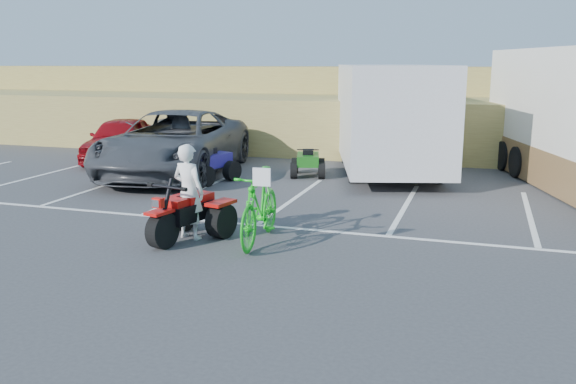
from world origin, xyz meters
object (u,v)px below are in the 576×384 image
(rider, at_px, (189,192))
(cargo_trailer, at_px, (389,115))
(red_trike_atv, at_px, (185,240))
(green_dirt_bike, at_px, (260,206))
(quad_atv_blue, at_px, (207,181))
(grey_pickup, at_px, (175,143))
(red_car, at_px, (121,139))
(quad_atv_green, at_px, (308,176))

(rider, xyz_separation_m, cargo_trailer, (2.48, 8.30, 0.83))
(red_trike_atv, distance_m, green_dirt_bike, 1.59)
(cargo_trailer, relative_size, quad_atv_blue, 4.57)
(green_dirt_bike, height_order, quad_atv_blue, green_dirt_bike)
(red_trike_atv, distance_m, cargo_trailer, 8.98)
(green_dirt_bike, xyz_separation_m, grey_pickup, (-4.89, 5.88, 0.25))
(grey_pickup, xyz_separation_m, quad_atv_blue, (1.39, -0.79, -0.94))
(red_car, bearing_deg, quad_atv_blue, -45.13)
(red_trike_atv, relative_size, green_dirt_bike, 0.77)
(red_car, height_order, cargo_trailer, cargo_trailer)
(red_trike_atv, relative_size, rider, 0.97)
(quad_atv_blue, height_order, quad_atv_green, quad_atv_blue)
(green_dirt_bike, height_order, grey_pickup, grey_pickup)
(rider, relative_size, green_dirt_bike, 0.79)
(grey_pickup, xyz_separation_m, quad_atv_green, (3.87, 0.92, -0.94))
(red_trike_atv, height_order, quad_atv_green, red_trike_atv)
(rider, relative_size, quad_atv_green, 1.36)
(red_trike_atv, xyz_separation_m, cargo_trailer, (2.52, 8.45, 1.73))
(red_car, height_order, quad_atv_green, red_car)
(red_trike_atv, xyz_separation_m, red_car, (-6.43, 7.87, 0.74))
(grey_pickup, bearing_deg, red_trike_atv, -67.83)
(red_trike_atv, distance_m, rider, 0.92)
(green_dirt_bike, bearing_deg, quad_atv_green, 94.37)
(green_dirt_bike, distance_m, quad_atv_green, 6.91)
(red_car, bearing_deg, red_trike_atv, -66.04)
(rider, bearing_deg, quad_atv_blue, -54.94)
(red_car, height_order, quad_atv_blue, red_car)
(quad_atv_green, bearing_deg, green_dirt_bike, -96.82)
(rider, xyz_separation_m, grey_pickup, (-3.52, 6.03, 0.03))
(green_dirt_bike, bearing_deg, rider, -178.01)
(red_car, bearing_deg, grey_pickup, -45.26)
(green_dirt_bike, bearing_deg, quad_atv_blue, 120.32)
(red_car, bearing_deg, cargo_trailer, -11.58)
(quad_atv_green, bearing_deg, grey_pickup, 178.03)
(green_dirt_bike, distance_m, red_car, 10.89)
(cargo_trailer, xyz_separation_m, quad_atv_blue, (-4.61, -3.06, -1.73))
(red_car, bearing_deg, rider, -65.37)
(red_trike_atv, relative_size, quad_atv_blue, 1.09)
(green_dirt_bike, xyz_separation_m, cargo_trailer, (1.11, 8.15, 1.05))
(quad_atv_green, bearing_deg, rider, -108.21)
(cargo_trailer, bearing_deg, rider, -122.60)
(red_trike_atv, bearing_deg, red_car, 142.15)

